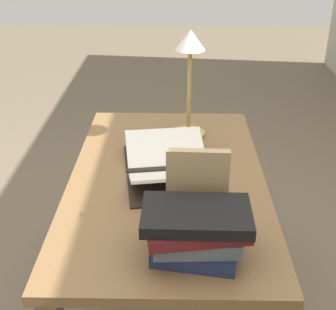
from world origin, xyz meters
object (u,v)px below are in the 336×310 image
at_px(book_standing_upright, 197,187).
at_px(coffee_mug, 191,202).
at_px(open_book, 169,166).
at_px(reading_lamp, 190,64).
at_px(book_stack_tall, 196,231).

relative_size(book_standing_upright, coffee_mug, 2.81).
height_order(open_book, book_standing_upright, book_standing_upright).
xyz_separation_m(open_book, reading_lamp, (-0.33, 0.08, 0.29)).
bearing_deg(open_book, coffee_mug, 7.18).
bearing_deg(reading_lamp, book_standing_upright, 1.03).
distance_m(book_stack_tall, book_standing_upright, 0.17).
xyz_separation_m(open_book, book_standing_upright, (0.32, 0.09, 0.10)).
relative_size(open_book, book_stack_tall, 1.67).
bearing_deg(coffee_mug, open_book, -164.35).
bearing_deg(book_standing_upright, book_stack_tall, -0.70).
bearing_deg(coffee_mug, book_standing_upright, 17.82).
xyz_separation_m(open_book, coffee_mug, (0.27, 0.07, 0.01)).
bearing_deg(book_stack_tall, book_standing_upright, 177.22).
distance_m(open_book, book_stack_tall, 0.49).
distance_m(open_book, book_standing_upright, 0.35).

